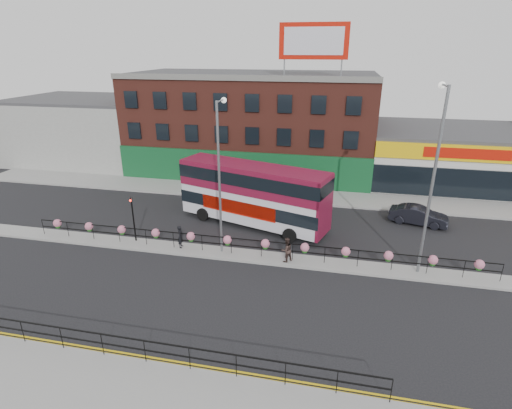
% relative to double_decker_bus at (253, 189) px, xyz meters
% --- Properties ---
extents(ground, '(120.00, 120.00, 0.00)m').
position_rel_double_decker_bus_xyz_m(ground, '(0.65, -5.07, -2.87)').
color(ground, black).
rests_on(ground, ground).
extents(south_pavement, '(60.00, 4.00, 0.15)m').
position_rel_double_decker_bus_xyz_m(south_pavement, '(0.65, -17.07, -2.80)').
color(south_pavement, gray).
rests_on(south_pavement, ground).
extents(north_pavement, '(60.00, 4.00, 0.15)m').
position_rel_double_decker_bus_xyz_m(north_pavement, '(0.65, 6.93, -2.80)').
color(north_pavement, gray).
rests_on(north_pavement, ground).
extents(median, '(60.00, 1.60, 0.15)m').
position_rel_double_decker_bus_xyz_m(median, '(0.65, -5.07, -2.80)').
color(median, gray).
rests_on(median, ground).
extents(yellow_line_inner, '(60.00, 0.10, 0.01)m').
position_rel_double_decker_bus_xyz_m(yellow_line_inner, '(0.65, -14.77, -2.87)').
color(yellow_line_inner, gold).
rests_on(yellow_line_inner, ground).
extents(yellow_line_outer, '(60.00, 0.10, 0.01)m').
position_rel_double_decker_bus_xyz_m(yellow_line_outer, '(0.65, -14.95, -2.87)').
color(yellow_line_outer, gold).
rests_on(yellow_line_outer, ground).
extents(brick_building, '(25.00, 12.21, 10.30)m').
position_rel_double_decker_bus_xyz_m(brick_building, '(-3.35, 14.89, 2.25)').
color(brick_building, brown).
rests_on(brick_building, ground).
extents(supermarket, '(15.00, 12.25, 5.30)m').
position_rel_double_decker_bus_xyz_m(supermarket, '(16.65, 14.83, -0.22)').
color(supermarket, silver).
rests_on(supermarket, ground).
extents(warehouse_west, '(15.50, 12.00, 7.30)m').
position_rel_double_decker_bus_xyz_m(warehouse_west, '(-23.60, 14.93, 0.78)').
color(warehouse_west, '#969793').
rests_on(warehouse_west, ground).
extents(billboard, '(6.00, 0.29, 4.40)m').
position_rel_double_decker_bus_xyz_m(billboard, '(3.15, 9.92, 10.31)').
color(billboard, '#B41305').
rests_on(billboard, brick_building).
extents(median_railing, '(30.04, 0.56, 1.23)m').
position_rel_double_decker_bus_xyz_m(median_railing, '(0.65, -5.07, -1.83)').
color(median_railing, black).
rests_on(median_railing, median).
extents(south_railing, '(20.04, 0.05, 1.12)m').
position_rel_double_decker_bus_xyz_m(south_railing, '(-1.35, -15.17, -1.91)').
color(south_railing, black).
rests_on(south_railing, south_pavement).
extents(double_decker_bus, '(11.84, 6.09, 4.68)m').
position_rel_double_decker_bus_xyz_m(double_decker_bus, '(0.00, 0.00, 0.00)').
color(double_decker_bus, silver).
rests_on(double_decker_bus, ground).
extents(car, '(3.42, 4.94, 1.41)m').
position_rel_double_decker_bus_xyz_m(car, '(12.34, 2.77, -2.17)').
color(car, black).
rests_on(car, ground).
extents(pedestrian_a, '(0.67, 0.53, 1.56)m').
position_rel_double_decker_bus_xyz_m(pedestrian_a, '(-3.89, -4.93, -1.95)').
color(pedestrian_a, black).
rests_on(pedestrian_a, median).
extents(pedestrian_b, '(1.39, 1.39, 1.61)m').
position_rel_double_decker_bus_xyz_m(pedestrian_b, '(3.29, -5.35, -1.92)').
color(pedestrian_b, '#362722').
rests_on(pedestrian_b, median).
extents(lamp_column_west, '(0.35, 1.71, 9.72)m').
position_rel_double_decker_bus_xyz_m(lamp_column_west, '(-1.05, -4.65, 3.03)').
color(lamp_column_west, gray).
rests_on(lamp_column_west, median).
extents(lamp_column_east, '(0.39, 1.90, 10.82)m').
position_rel_double_decker_bus_xyz_m(lamp_column_east, '(11.19, -4.65, 3.69)').
color(lamp_column_east, gray).
rests_on(lamp_column_east, median).
extents(traffic_light_median, '(0.15, 0.28, 3.65)m').
position_rel_double_decker_bus_xyz_m(traffic_light_median, '(-7.35, -4.67, -0.41)').
color(traffic_light_median, black).
rests_on(traffic_light_median, median).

